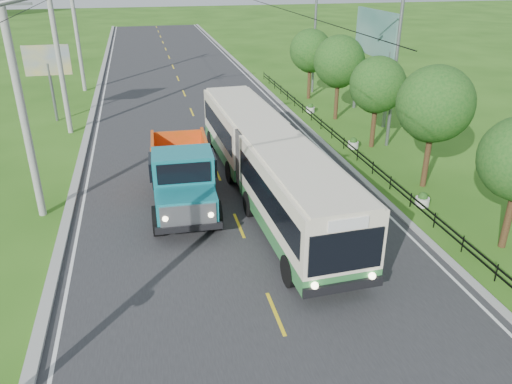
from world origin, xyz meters
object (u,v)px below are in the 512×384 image
object	(u,v)px
pole_mid	(59,53)
tree_third	(434,107)
pole_near	(22,102)
billboard_right	(375,40)
dump_truck	(182,172)
planter_mid	(353,144)
tree_fifth	(339,64)
streetlight_mid	(393,64)
tree_back	(311,53)
streetlight_far	(313,33)
planter_far	(310,109)
billboard_left	(48,65)
planter_near	(422,200)
bus	(267,158)
pole_far	(77,29)
tree_fourth	(377,87)

from	to	relation	value
pole_mid	tree_third	xyz separation A→B (m)	(18.12, -12.86, -1.11)
pole_near	billboard_right	bearing A→B (deg)	28.14
tree_third	dump_truck	bearing A→B (deg)	178.53
billboard_right	planter_mid	bearing A→B (deg)	-121.66
tree_fifth	billboard_right	distance (m)	2.87
tree_fifth	streetlight_mid	distance (m)	6.28
tree_back	streetlight_far	world-z (taller)	streetlight_far
tree_third	billboard_right	xyz separation A→B (m)	(2.44, 11.86, 1.36)
pole_near	tree_third	distance (m)	18.17
dump_truck	streetlight_mid	bearing A→B (deg)	25.65
streetlight_far	tree_back	bearing A→B (deg)	-112.92
planter_far	billboard_left	distance (m)	18.56
planter_near	bus	xyz separation A→B (m)	(-6.76, 2.47, 1.71)
pole_near	pole_mid	world-z (taller)	same
billboard_left	planter_mid	bearing A→B (deg)	-28.92
pole_far	planter_far	distance (m)	20.70
streetlight_mid	planter_mid	xyz separation A→B (m)	(-2.04, -0.00, -4.62)
pole_mid	streetlight_far	xyz separation A→B (m)	(18.90, 7.00, -0.19)
planter_near	planter_far	distance (m)	16.00
planter_mid	bus	size ratio (longest dim) A/B	0.04
tree_back	bus	size ratio (longest dim) A/B	0.32
tree_fifth	tree_fourth	bearing A→B (deg)	-90.00
billboard_right	dump_truck	bearing A→B (deg)	-141.21
billboard_left	billboard_right	distance (m)	22.21
tree_fifth	dump_truck	xyz separation A→B (m)	(-11.93, -11.69, -2.16)
pole_near	streetlight_mid	world-z (taller)	pole_near
pole_mid	tree_fourth	bearing A→B (deg)	-20.74
pole_far	bus	size ratio (longest dim) A/B	0.58
bus	pole_mid	bearing A→B (deg)	126.44
tree_fourth	tree_third	bearing A→B (deg)	-90.00
planter_near	planter_far	world-z (taller)	same
tree_back	billboard_left	world-z (taller)	tree_back
tree_third	dump_truck	world-z (taller)	tree_third
planter_mid	billboard_right	world-z (taller)	billboard_right
tree_fifth	planter_far	bearing A→B (deg)	124.05
pole_near	planter_far	size ratio (longest dim) A/B	14.93
pole_far	billboard_right	distance (m)	24.33
tree_fifth	bus	size ratio (longest dim) A/B	0.34
pole_mid	tree_back	size ratio (longest dim) A/B	1.82
pole_mid	tree_fourth	distance (m)	19.43
pole_near	tree_fourth	distance (m)	18.89
planter_far	dump_truck	distance (m)	17.31
pole_mid	tree_fourth	world-z (taller)	pole_mid
pole_far	streetlight_mid	size ratio (longest dim) A/B	1.10
pole_mid	tree_third	bearing A→B (deg)	-35.36
planter_mid	planter_far	world-z (taller)	same
bus	tree_back	bearing A→B (deg)	63.17
tree_fourth	billboard_right	distance (m)	6.59
streetlight_far	dump_truck	size ratio (longest dim) A/B	1.26
tree_fifth	planter_near	xyz separation A→B (m)	(-1.26, -14.14, -3.57)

